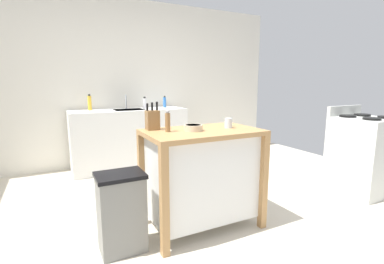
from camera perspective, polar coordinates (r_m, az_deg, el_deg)
ground_plane at (r=2.68m, az=-2.80°, el=-19.12°), size 6.75×6.75×0.00m
wall_back at (r=4.68m, az=-15.53°, el=9.60°), size 5.75×0.10×2.60m
kitchen_island at (r=2.54m, az=2.08°, el=-8.41°), size 1.01×0.62×0.90m
knife_block at (r=2.46m, az=-8.09°, el=2.52°), size 0.11×0.09×0.24m
bowl_ceramic_wide at (r=2.40m, az=0.23°, el=0.91°), size 0.16×0.16×0.05m
drinking_cup at (r=2.56m, az=7.45°, el=1.83°), size 0.07×0.07×0.09m
pepper_grinder at (r=2.35m, az=-5.00°, el=2.17°), size 0.04×0.04×0.19m
trash_bin at (r=2.31m, az=-14.22°, el=-15.59°), size 0.36×0.28×0.63m
sink_counter at (r=4.45m, az=-12.63°, el=-1.25°), size 1.72×0.60×0.90m
sink_faucet at (r=4.51m, az=-13.35°, el=6.06°), size 0.02×0.02×0.22m
bottle_dish_soap at (r=4.37m, az=-9.66°, el=5.78°), size 0.06×0.06×0.19m
bottle_spray_cleaner at (r=4.63m, az=-5.62°, el=6.10°), size 0.05×0.05×0.19m
bottle_hand_soap at (r=4.39m, az=-20.20°, el=5.62°), size 0.05×0.05×0.24m
stove at (r=3.91m, az=31.48°, el=-3.96°), size 0.60×0.60×1.02m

